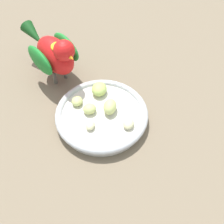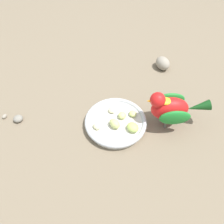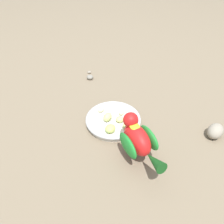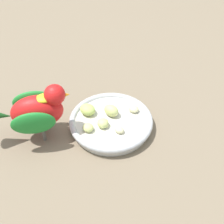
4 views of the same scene
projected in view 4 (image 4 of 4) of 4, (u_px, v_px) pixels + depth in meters
The scene contains 9 objects.
ground_plane at pixel (120, 121), 0.77m from camera, with size 4.00×4.00×0.00m, color #756651.
feeding_bowl at pixel (111, 122), 0.75m from camera, with size 0.21×0.21×0.03m.
apple_piece_0 at pixel (133, 109), 0.77m from camera, with size 0.03×0.02×0.02m, color beige.
apple_piece_1 at pixel (87, 111), 0.75m from camera, with size 0.04×0.03×0.02m, color #B2CC66.
apple_piece_2 at pixel (111, 111), 0.75m from camera, with size 0.04×0.03×0.03m, color #C6D17A.
apple_piece_3 at pixel (103, 123), 0.72m from camera, with size 0.03×0.03×0.02m, color #C6D17A.
apple_piece_4 at pixel (117, 130), 0.71m from camera, with size 0.03×0.02×0.01m, color beige.
apple_piece_5 at pixel (88, 128), 0.72m from camera, with size 0.03×0.02×0.02m, color #C6D17A.
parrot at pixel (35, 110), 0.68m from camera, with size 0.21×0.12×0.14m.
Camera 4 is at (0.03, -0.55, 0.54)m, focal length 48.87 mm.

